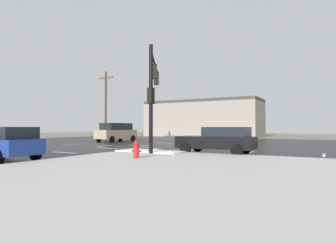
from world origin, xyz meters
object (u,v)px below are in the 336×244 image
at_px(sedan_black, 218,140).
at_px(utility_pole_far, 106,104).
at_px(traffic_signal_mast, 153,85).
at_px(suv_tan, 116,132).
at_px(fire_hydrant, 136,150).

xyz_separation_m(sedan_black, utility_pole_far, (-18.21, 10.68, 3.61)).
bearing_deg(traffic_signal_mast, utility_pole_far, 22.32).
xyz_separation_m(sedan_black, suv_tan, (-14.79, 8.60, 0.24)).
distance_m(suv_tan, utility_pole_far, 5.23).
distance_m(sedan_black, utility_pole_far, 21.42).
bearing_deg(sedan_black, fire_hydrant, 65.94).
xyz_separation_m(traffic_signal_mast, suv_tan, (-11.07, 9.89, -3.12)).
height_order(sedan_black, suv_tan, suv_tan).
distance_m(traffic_signal_mast, utility_pole_far, 18.80).
bearing_deg(fire_hydrant, utility_pole_far, 135.42).
bearing_deg(fire_hydrant, sedan_black, 65.75).
height_order(traffic_signal_mast, sedan_black, traffic_signal_mast).
xyz_separation_m(fire_hydrant, utility_pole_far, (-15.94, 15.71, 3.93)).
relative_size(sedan_black, suv_tan, 0.92).
relative_size(traffic_signal_mast, sedan_black, 1.34).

